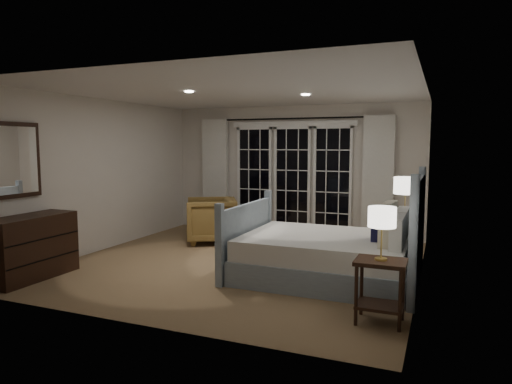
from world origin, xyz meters
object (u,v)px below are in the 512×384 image
at_px(bed, 330,254).
at_px(nightstand_right, 404,236).
at_px(lamp_left, 382,218).
at_px(lamp_right, 405,186).
at_px(dresser, 31,247).
at_px(armchair, 211,220).
at_px(nightstand_left, 380,282).

distance_m(bed, nightstand_right, 1.39).
relative_size(bed, nightstand_right, 3.58).
distance_m(lamp_left, lamp_right, 2.38).
bearing_deg(lamp_right, dresser, -150.05).
xyz_separation_m(nightstand_right, lamp_left, (-0.03, -2.38, 0.62)).
height_order(lamp_left, lamp_right, lamp_right).
bearing_deg(armchair, nightstand_left, 21.70).
xyz_separation_m(bed, nightstand_right, (0.83, 1.12, 0.09)).
relative_size(lamp_right, dresser, 0.55).
relative_size(nightstand_left, lamp_left, 1.21).
relative_size(lamp_right, armchair, 0.73).
xyz_separation_m(nightstand_left, lamp_left, (0.00, -0.00, 0.63)).
relative_size(armchair, dresser, 0.75).
xyz_separation_m(nightstand_left, dresser, (-4.44, -0.19, -0.00)).
distance_m(bed, armchair, 2.88).
relative_size(bed, lamp_left, 4.41).
bearing_deg(dresser, bed, 21.77).
bearing_deg(lamp_left, armchair, 140.86).
bearing_deg(bed, lamp_right, 53.61).
height_order(lamp_left, dresser, lamp_left).
xyz_separation_m(bed, lamp_right, (0.83, 1.12, 0.82)).
bearing_deg(nightstand_right, lamp_left, -90.78).
bearing_deg(bed, dresser, -158.23).
height_order(nightstand_right, lamp_right, lamp_right).
height_order(bed, nightstand_left, bed).
bearing_deg(dresser, nightstand_left, 2.49).
bearing_deg(nightstand_left, nightstand_right, 89.22).
bearing_deg(lamp_right, nightstand_right, -14.04).
relative_size(nightstand_left, lamp_right, 0.99).
height_order(nightstand_right, dresser, dresser).
xyz_separation_m(nightstand_left, nightstand_right, (0.03, 2.38, 0.01)).
bearing_deg(nightstand_right, nightstand_left, -90.78).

